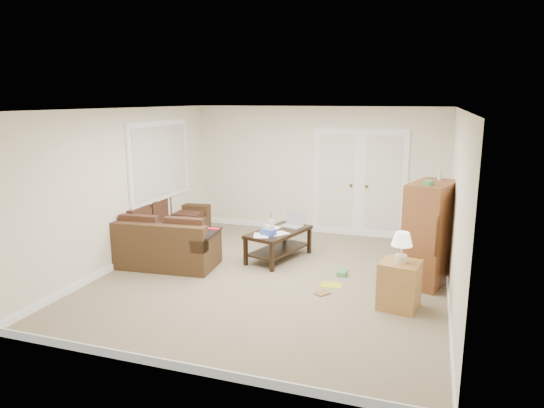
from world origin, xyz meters
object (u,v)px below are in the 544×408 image
(sectional_sofa, at_px, (168,237))
(side_cabinet, at_px, (400,281))
(tv_armoire, at_px, (430,233))
(coffee_table, at_px, (279,243))

(sectional_sofa, xyz_separation_m, side_cabinet, (3.96, -1.03, 0.06))
(sectional_sofa, bearing_deg, tv_armoire, -4.58)
(tv_armoire, relative_size, side_cabinet, 1.59)
(tv_armoire, bearing_deg, sectional_sofa, -161.72)
(sectional_sofa, distance_m, tv_armoire, 4.31)
(coffee_table, height_order, side_cabinet, side_cabinet)
(tv_armoire, height_order, side_cabinet, tv_armoire)
(coffee_table, relative_size, side_cabinet, 1.33)
(sectional_sofa, height_order, tv_armoire, tv_armoire)
(sectional_sofa, relative_size, side_cabinet, 2.52)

